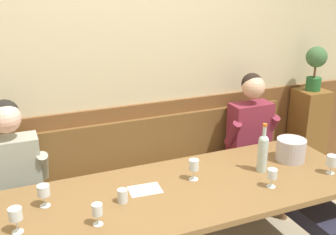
{
  "coord_description": "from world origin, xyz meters",
  "views": [
    {
      "loc": [
        -0.98,
        -2.01,
        2.07
      ],
      "look_at": [
        0.04,
        0.44,
        1.14
      ],
      "focal_mm": 42.95,
      "sensor_mm": 36.0,
      "label": 1
    }
  ],
  "objects_px": {
    "wine_glass_by_bottle": "(194,166)",
    "wine_glass_left_end": "(272,175)",
    "person_left_seat": "(274,162)",
    "wine_bottle_green_tall": "(263,152)",
    "wine_glass_right_end": "(332,161)",
    "water_tumbler_left": "(122,196)",
    "wall_bench": "(146,199)",
    "potted_plant": "(316,64)",
    "person_center_right_seat": "(19,213)",
    "wine_glass_near_bucket": "(15,215)",
    "dining_table": "(182,199)",
    "wine_glass_mid_right": "(43,191)",
    "ice_bucket": "(291,150)",
    "wine_glass_center_rear": "(97,211)"
  },
  "relations": [
    {
      "from": "water_tumbler_left",
      "to": "wine_glass_right_end",
      "type": "bearing_deg",
      "value": -7.72
    },
    {
      "from": "wine_glass_center_rear",
      "to": "water_tumbler_left",
      "type": "height_order",
      "value": "wine_glass_center_rear"
    },
    {
      "from": "wine_glass_by_bottle",
      "to": "wine_glass_right_end",
      "type": "xyz_separation_m",
      "value": [
        0.94,
        -0.29,
        -0.01
      ]
    },
    {
      "from": "potted_plant",
      "to": "dining_table",
      "type": "bearing_deg",
      "value": -156.11
    },
    {
      "from": "person_center_right_seat",
      "to": "water_tumbler_left",
      "type": "height_order",
      "value": "person_center_right_seat"
    },
    {
      "from": "wall_bench",
      "to": "person_center_right_seat",
      "type": "distance_m",
      "value": 1.14
    },
    {
      "from": "wall_bench",
      "to": "water_tumbler_left",
      "type": "height_order",
      "value": "wall_bench"
    },
    {
      "from": "dining_table",
      "to": "person_center_right_seat",
      "type": "relative_size",
      "value": 1.89
    },
    {
      "from": "person_left_seat",
      "to": "wine_glass_right_end",
      "type": "relative_size",
      "value": 9.69
    },
    {
      "from": "water_tumbler_left",
      "to": "wine_glass_by_bottle",
      "type": "bearing_deg",
      "value": 9.91
    },
    {
      "from": "wine_glass_left_end",
      "to": "water_tumbler_left",
      "type": "relative_size",
      "value": 1.5
    },
    {
      "from": "person_center_right_seat",
      "to": "wine_bottle_green_tall",
      "type": "bearing_deg",
      "value": -10.69
    },
    {
      "from": "wine_bottle_green_tall",
      "to": "water_tumbler_left",
      "type": "height_order",
      "value": "wine_bottle_green_tall"
    },
    {
      "from": "wine_glass_near_bucket",
      "to": "water_tumbler_left",
      "type": "xyz_separation_m",
      "value": [
        0.62,
        0.08,
        -0.07
      ]
    },
    {
      "from": "wall_bench",
      "to": "wine_glass_by_bottle",
      "type": "relative_size",
      "value": 18.97
    },
    {
      "from": "ice_bucket",
      "to": "wine_glass_center_rear",
      "type": "relative_size",
      "value": 1.67
    },
    {
      "from": "wall_bench",
      "to": "wine_glass_mid_right",
      "type": "xyz_separation_m",
      "value": [
        -0.85,
        -0.58,
        0.57
      ]
    },
    {
      "from": "wine_glass_by_bottle",
      "to": "potted_plant",
      "type": "relative_size",
      "value": 0.36
    },
    {
      "from": "dining_table",
      "to": "wine_glass_left_end",
      "type": "relative_size",
      "value": 19.49
    },
    {
      "from": "water_tumbler_left",
      "to": "ice_bucket",
      "type": "bearing_deg",
      "value": 3.83
    },
    {
      "from": "wine_glass_right_end",
      "to": "wine_bottle_green_tall",
      "type": "bearing_deg",
      "value": 152.69
    },
    {
      "from": "wine_glass_center_rear",
      "to": "wine_glass_mid_right",
      "type": "bearing_deg",
      "value": 128.71
    },
    {
      "from": "person_center_right_seat",
      "to": "ice_bucket",
      "type": "height_order",
      "value": "person_center_right_seat"
    },
    {
      "from": "wall_bench",
      "to": "wine_glass_right_end",
      "type": "height_order",
      "value": "wall_bench"
    },
    {
      "from": "ice_bucket",
      "to": "wine_glass_center_rear",
      "type": "distance_m",
      "value": 1.57
    },
    {
      "from": "wine_glass_mid_right",
      "to": "wine_bottle_green_tall",
      "type": "bearing_deg",
      "value": -4.41
    },
    {
      "from": "dining_table",
      "to": "potted_plant",
      "type": "bearing_deg",
      "value": 23.89
    },
    {
      "from": "wine_glass_by_bottle",
      "to": "wine_glass_left_end",
      "type": "xyz_separation_m",
      "value": [
        0.43,
        -0.29,
        -0.02
      ]
    },
    {
      "from": "wine_glass_by_bottle",
      "to": "water_tumbler_left",
      "type": "xyz_separation_m",
      "value": [
        -0.53,
        -0.09,
        -0.06
      ]
    },
    {
      "from": "wine_glass_near_bucket",
      "to": "potted_plant",
      "type": "relative_size",
      "value": 0.36
    },
    {
      "from": "wine_glass_by_bottle",
      "to": "wine_glass_near_bucket",
      "type": "bearing_deg",
      "value": -171.55
    },
    {
      "from": "wine_glass_mid_right",
      "to": "ice_bucket",
      "type": "bearing_deg",
      "value": -1.52
    },
    {
      "from": "wine_glass_right_end",
      "to": "person_left_seat",
      "type": "bearing_deg",
      "value": 98.12
    },
    {
      "from": "wine_glass_right_end",
      "to": "ice_bucket",
      "type": "bearing_deg",
      "value": 113.06
    },
    {
      "from": "wine_glass_left_end",
      "to": "water_tumbler_left",
      "type": "height_order",
      "value": "wine_glass_left_end"
    },
    {
      "from": "wine_glass_by_bottle",
      "to": "wine_glass_near_bucket",
      "type": "distance_m",
      "value": 1.17
    },
    {
      "from": "ice_bucket",
      "to": "wine_bottle_green_tall",
      "type": "xyz_separation_m",
      "value": [
        -0.31,
        -0.07,
        0.07
      ]
    },
    {
      "from": "wall_bench",
      "to": "potted_plant",
      "type": "bearing_deg",
      "value": 1.16
    },
    {
      "from": "person_center_right_seat",
      "to": "wine_bottle_green_tall",
      "type": "height_order",
      "value": "person_center_right_seat"
    },
    {
      "from": "wall_bench",
      "to": "wine_glass_right_end",
      "type": "distance_m",
      "value": 1.52
    },
    {
      "from": "ice_bucket",
      "to": "potted_plant",
      "type": "bearing_deg",
      "value": 41.09
    },
    {
      "from": "wine_glass_left_end",
      "to": "potted_plant",
      "type": "height_order",
      "value": "potted_plant"
    },
    {
      "from": "wine_glass_right_end",
      "to": "wine_glass_mid_right",
      "type": "xyz_separation_m",
      "value": [
        -1.92,
        0.34,
        0.01
      ]
    },
    {
      "from": "person_left_seat",
      "to": "wine_bottle_green_tall",
      "type": "relative_size",
      "value": 3.67
    },
    {
      "from": "wine_glass_center_rear",
      "to": "wall_bench",
      "type": "bearing_deg",
      "value": 56.19
    },
    {
      "from": "potted_plant",
      "to": "person_center_right_seat",
      "type": "bearing_deg",
      "value": -171.16
    },
    {
      "from": "wine_glass_left_end",
      "to": "wine_glass_near_bucket",
      "type": "bearing_deg",
      "value": 175.67
    },
    {
      "from": "dining_table",
      "to": "water_tumbler_left",
      "type": "distance_m",
      "value": 0.42
    },
    {
      "from": "wall_bench",
      "to": "wine_glass_near_bucket",
      "type": "xyz_separation_m",
      "value": [
        -1.02,
        -0.8,
        0.58
      ]
    },
    {
      "from": "ice_bucket",
      "to": "water_tumbler_left",
      "type": "xyz_separation_m",
      "value": [
        -1.35,
        -0.09,
        -0.04
      ]
    }
  ]
}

